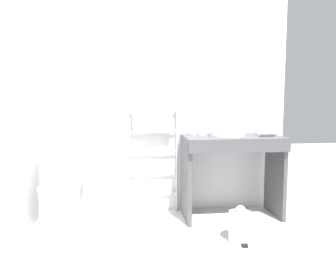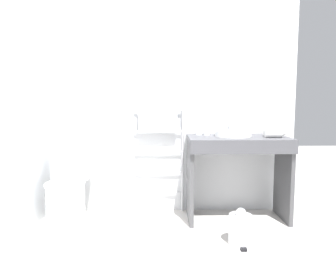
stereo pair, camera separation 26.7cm
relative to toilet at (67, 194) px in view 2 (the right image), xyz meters
The scene contains 12 objects.
wall_back 1.41m from the toilet, 20.95° to the left, with size 2.86×0.12×2.40m, color silver.
wall_side 1.02m from the toilet, 135.13° to the right, with size 0.12×2.02×2.40m, color silver.
toilet is the anchor object (origin of this frame).
towel_radiator 1.12m from the toilet, 17.02° to the left, with size 0.57×0.06×1.19m.
vanity_counter 1.77m from the toilet, ahead, with size 1.02×0.52×0.88m.
sink_basin 1.81m from the toilet, ahead, with size 0.38×0.38×0.06m.
faucet 1.85m from the toilet, ahead, with size 0.02×0.10×0.12m.
cup_near_wall 1.52m from the toilet, ahead, with size 0.07×0.07×0.10m.
cup_near_edge 1.58m from the toilet, ahead, with size 0.07×0.07×0.10m.
hair_dryer 2.19m from the toilet, ahead, with size 0.22×0.18×0.08m.
trash_bin 1.73m from the toilet, 16.79° to the right, with size 0.20×0.24×0.33m.
bath_mat 0.67m from the toilet, 88.82° to the right, with size 0.56×0.36×0.01m, color #B2BCCC.
Camera 2 is at (-0.05, -1.96, 1.26)m, focal length 32.00 mm.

